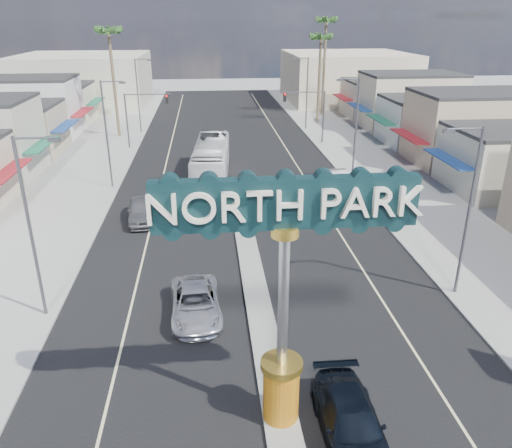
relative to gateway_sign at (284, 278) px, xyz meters
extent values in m
plane|color=gray|center=(0.00, 28.02, -5.93)|extent=(160.00, 160.00, 0.00)
cube|color=black|center=(0.00, 28.02, -5.92)|extent=(20.00, 120.00, 0.01)
cube|color=gray|center=(0.00, 12.02, -5.85)|extent=(1.30, 30.00, 0.16)
cube|color=gray|center=(-14.00, 28.02, -5.87)|extent=(8.00, 120.00, 0.12)
cube|color=gray|center=(14.00, 28.02, -5.87)|extent=(8.00, 120.00, 0.12)
cube|color=beige|center=(-24.00, 41.02, -2.93)|extent=(12.00, 42.00, 6.00)
cube|color=#B7B29E|center=(24.00, 41.02, -2.93)|extent=(12.00, 42.00, 6.00)
cube|color=#B7B29E|center=(-22.00, 73.02, -1.93)|extent=(20.00, 20.00, 8.00)
cube|color=beige|center=(22.00, 73.02, -1.93)|extent=(20.00, 20.00, 8.00)
cylinder|color=#B14F0D|center=(0.00, 0.02, -4.67)|extent=(1.30, 1.30, 2.20)
cylinder|color=gold|center=(0.00, 0.02, -3.44)|extent=(1.50, 1.50, 0.25)
cylinder|color=#B7B7BC|center=(0.00, 0.02, -0.92)|extent=(0.36, 0.36, 4.80)
cylinder|color=gold|center=(0.00, 0.02, 1.66)|extent=(0.90, 0.90, 0.35)
cube|color=black|center=(0.00, 0.02, 2.58)|extent=(8.20, 0.50, 1.60)
cylinder|color=#47474C|center=(-11.00, 42.02, -2.93)|extent=(0.18, 0.18, 6.00)
cylinder|color=#47474C|center=(-8.50, 42.02, -0.03)|extent=(5.00, 0.12, 0.12)
cube|color=black|center=(-6.50, 42.02, -0.53)|extent=(0.32, 0.32, 1.00)
sphere|color=red|center=(-6.50, 41.84, -0.21)|extent=(0.22, 0.22, 0.22)
cylinder|color=#47474C|center=(11.00, 42.02, -2.93)|extent=(0.18, 0.18, 6.00)
cylinder|color=#47474C|center=(8.50, 42.02, -0.03)|extent=(5.00, 0.12, 0.12)
cube|color=black|center=(6.50, 42.02, -0.53)|extent=(0.32, 0.32, 1.00)
sphere|color=red|center=(6.50, 41.84, -0.21)|extent=(0.22, 0.22, 0.22)
cylinder|color=#47474C|center=(-10.60, 8.02, -1.43)|extent=(0.16, 0.16, 9.00)
cylinder|color=#47474C|center=(-9.70, 8.02, 2.97)|extent=(1.80, 0.10, 0.10)
cube|color=#47474C|center=(-8.90, 8.02, 2.87)|extent=(0.50, 0.22, 0.15)
cylinder|color=#47474C|center=(-10.60, 28.02, -1.43)|extent=(0.16, 0.16, 9.00)
cylinder|color=#47474C|center=(-9.70, 28.02, 2.97)|extent=(1.80, 0.10, 0.10)
cube|color=#47474C|center=(-8.90, 28.02, 2.87)|extent=(0.50, 0.22, 0.15)
cylinder|color=#47474C|center=(-10.60, 50.02, -1.43)|extent=(0.16, 0.16, 9.00)
cylinder|color=#47474C|center=(-9.70, 50.02, 2.97)|extent=(1.80, 0.10, 0.10)
cube|color=#47474C|center=(-8.90, 50.02, 2.87)|extent=(0.50, 0.22, 0.15)
cylinder|color=#47474C|center=(10.60, 8.02, -1.43)|extent=(0.16, 0.16, 9.00)
cylinder|color=#47474C|center=(9.70, 8.02, 2.97)|extent=(1.80, 0.10, 0.10)
cube|color=#47474C|center=(8.90, 8.02, 2.87)|extent=(0.50, 0.22, 0.15)
cylinder|color=#47474C|center=(10.60, 28.02, -1.43)|extent=(0.16, 0.16, 9.00)
cylinder|color=#47474C|center=(9.70, 28.02, 2.97)|extent=(1.80, 0.10, 0.10)
cube|color=#47474C|center=(8.90, 28.02, 2.87)|extent=(0.50, 0.22, 0.15)
cylinder|color=#47474C|center=(10.60, 50.02, -1.43)|extent=(0.16, 0.16, 9.00)
cylinder|color=#47474C|center=(9.70, 50.02, 2.97)|extent=(1.80, 0.10, 0.10)
cube|color=#47474C|center=(8.90, 50.02, 2.87)|extent=(0.50, 0.22, 0.15)
cylinder|color=brown|center=(-13.00, 48.02, 0.07)|extent=(0.36, 0.36, 12.00)
cylinder|color=brown|center=(13.00, 54.02, -0.43)|extent=(0.36, 0.36, 11.00)
cylinder|color=brown|center=(15.00, 60.02, 0.57)|extent=(0.36, 0.36, 13.00)
imported|color=silver|center=(-3.17, 7.26, -5.21)|extent=(2.68, 5.30, 1.44)
imported|color=black|center=(2.29, -1.17, -5.19)|extent=(2.11, 5.13, 1.48)
imported|color=slate|center=(-7.19, 20.10, -5.09)|extent=(2.58, 5.12, 1.67)
imported|color=silver|center=(8.71, 25.47, -5.12)|extent=(2.31, 5.10, 1.62)
imported|color=white|center=(-2.00, 29.77, -4.21)|extent=(3.80, 12.54, 3.44)
camera|label=1|loc=(-2.30, -14.03, 7.84)|focal=35.00mm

